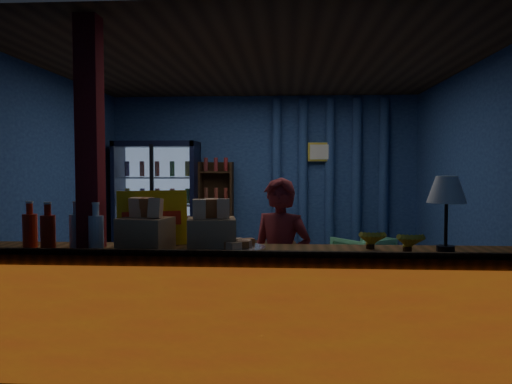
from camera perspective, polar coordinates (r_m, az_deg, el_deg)
ground at (r=5.62m, az=-0.23°, el=-12.93°), size 4.60×4.60×0.00m
room_walls at (r=5.40m, az=-0.23°, el=3.29°), size 4.60×4.60×4.60m
counter at (r=3.66m, az=-2.22°, el=-13.94°), size 4.40×0.57×0.99m
support_post at (r=3.77m, az=-18.33°, el=-0.84°), size 0.16×0.16×2.60m
beverage_cooler at (r=7.58m, az=-11.06°, el=-1.66°), size 1.20×0.62×1.90m
bottle_shelf at (r=7.56m, az=-4.52°, el=-2.69°), size 0.50×0.28×1.60m
curtain_folds at (r=7.56m, az=8.41°, el=1.13°), size 1.74×0.14×2.50m
framed_picture at (r=7.51m, az=7.33°, el=4.56°), size 0.36×0.04×0.28m
shopkeeper at (r=4.09m, az=2.77°, el=-8.55°), size 0.62×0.52×1.45m
green_chair at (r=6.97m, az=12.11°, el=-7.36°), size 0.90×0.91×0.59m
side_table at (r=6.92m, az=2.20°, el=-7.74°), size 0.60×0.46×0.60m
yellow_sign at (r=3.78m, az=-11.75°, el=-2.94°), size 0.52×0.26×0.41m
soda_bottles at (r=3.83m, az=-21.24°, el=-4.04°), size 0.63×0.18×0.34m
snack_box_left at (r=3.58m, az=-5.12°, el=-4.48°), size 0.38×0.33×0.36m
snack_box_centre at (r=3.67m, az=-12.52°, el=-4.33°), size 0.39×0.35×0.36m
pastry_tray at (r=3.54m, az=-2.36°, el=-6.24°), size 0.43×0.43×0.07m
banana_bunches at (r=3.61m, az=15.03°, el=-5.34°), size 0.45×0.28×0.15m
table_lamp at (r=3.67m, az=20.95°, el=-0.06°), size 0.27×0.27×0.52m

